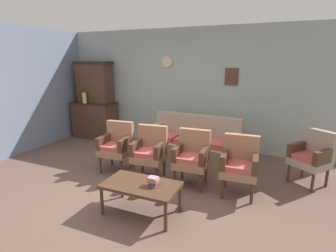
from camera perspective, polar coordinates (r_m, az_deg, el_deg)
ground_plane at (r=4.18m, az=-7.06°, el=-14.46°), size 7.68×7.68×0.00m
wall_back_with_decor at (r=6.11m, az=5.17°, el=8.11°), size 6.40×0.09×2.70m
side_cabinet at (r=7.13m, az=-15.62°, el=1.31°), size 1.16×0.55×0.93m
cabinet_upper_hutch at (r=7.05m, az=-15.75°, el=9.26°), size 0.99×0.38×1.03m
vase_on_cabinet at (r=6.97m, az=-17.73°, el=5.87°), size 0.11×0.11×0.27m
floral_couch at (r=5.31m, az=5.22°, el=-4.16°), size 1.90×0.93×0.90m
armchair_near_couch_end at (r=4.88m, az=-11.12°, el=-3.92°), size 0.55×0.52×0.90m
armchair_by_doorway at (r=4.51m, az=-3.97°, el=-5.21°), size 0.56×0.53×0.90m
armchair_row_middle at (r=4.27m, az=5.25°, el=-6.38°), size 0.54×0.51×0.90m
armchair_near_cabinet at (r=4.09m, az=15.37°, el=-7.79°), size 0.55×0.52×0.90m
wingback_chair_by_fireplace at (r=4.86m, az=28.85°, el=-5.57°), size 0.71×0.70×0.90m
coffee_table at (r=3.55m, az=-5.90°, el=-13.03°), size 1.00×0.56×0.42m
book_stack_on_table at (r=3.44m, az=-3.26°, el=-11.91°), size 0.15×0.12×0.11m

